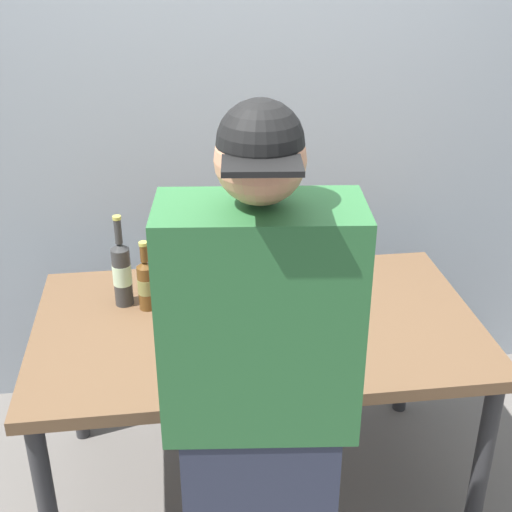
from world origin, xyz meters
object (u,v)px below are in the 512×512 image
(beer_bottle_green, at_px, (122,272))
(laptop, at_px, (286,308))
(person_figure, at_px, (259,435))
(beer_bottle_amber, at_px, (146,283))

(beer_bottle_green, bearing_deg, laptop, -18.03)
(beer_bottle_green, xyz_separation_m, person_figure, (0.37, -0.87, -0.04))
(beer_bottle_amber, distance_m, person_figure, 0.87)
(beer_bottle_amber, distance_m, beer_bottle_green, 0.10)
(person_figure, bearing_deg, laptop, 74.79)
(beer_bottle_amber, xyz_separation_m, person_figure, (0.29, -0.83, -0.01))
(beer_bottle_amber, height_order, beer_bottle_green, beer_bottle_green)
(laptop, distance_m, beer_bottle_amber, 0.50)
(laptop, height_order, beer_bottle_amber, beer_bottle_amber)
(beer_bottle_green, distance_m, person_figure, 0.94)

